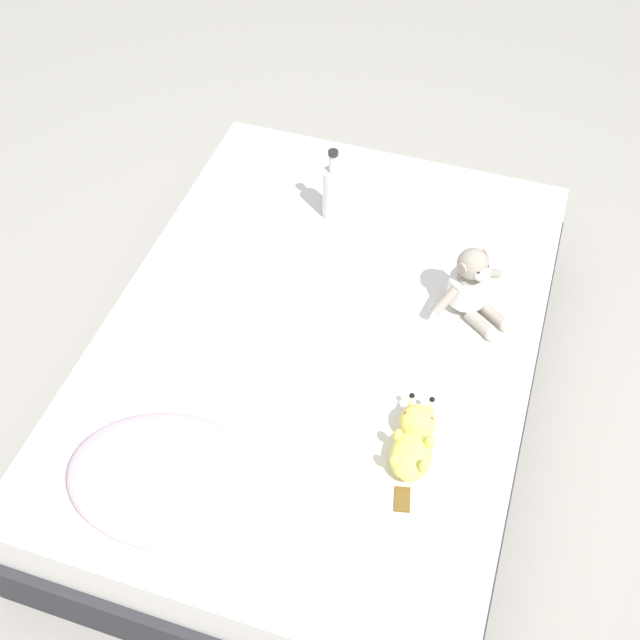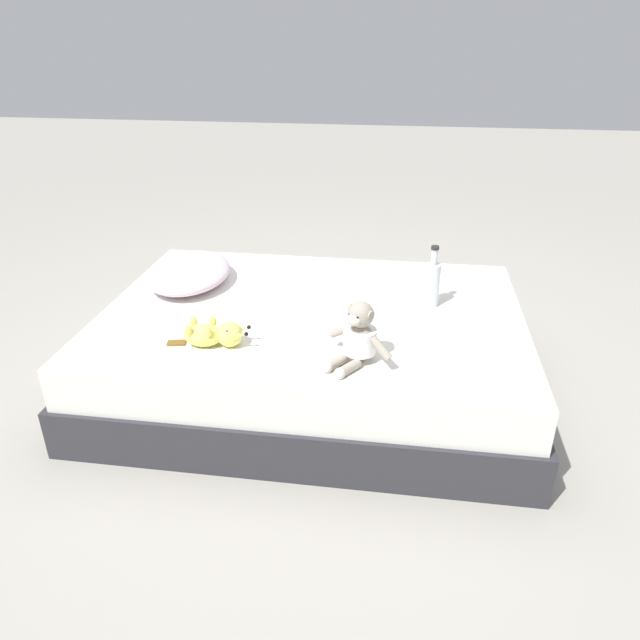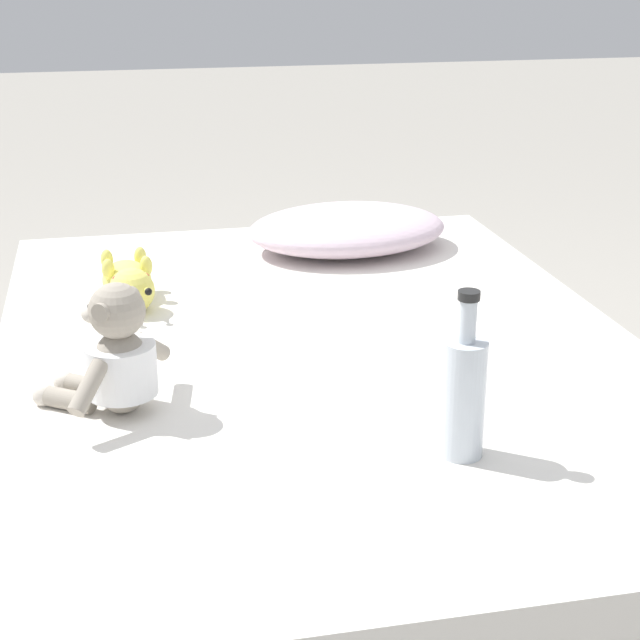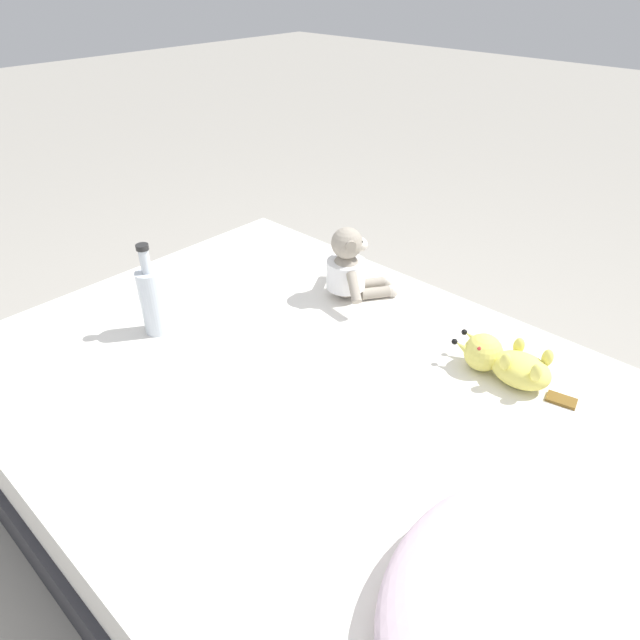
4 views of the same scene
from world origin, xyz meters
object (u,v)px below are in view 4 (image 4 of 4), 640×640
Objects in this scene: pillow at (511,602)px; glass_bottle at (152,300)px; plush_yellow_creature at (505,362)px; bed at (314,444)px; plush_monkey at (349,269)px.

glass_bottle is (-0.09, -1.14, 0.05)m from pillow.
pillow is 0.65m from plush_yellow_creature.
glass_bottle is (0.12, -0.51, 0.30)m from bed.
plush_monkey is at bearing 152.43° from glass_bottle.
pillow is (0.21, 0.63, 0.25)m from bed.
glass_bottle is at bearing -76.64° from bed.
plush_monkey reaches higher than bed.
pillow is 2.20× the size of plush_monkey.
glass_bottle is at bearing -27.57° from plush_monkey.
plush_yellow_creature is (0.04, 0.55, -0.05)m from plush_monkey.
plush_yellow_creature is at bearing 138.75° from bed.
plush_monkey is (-0.41, -0.23, 0.29)m from bed.
bed is 0.55m from plush_monkey.
bed is 0.60m from glass_bottle.
plush_monkey is at bearing -150.36° from bed.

